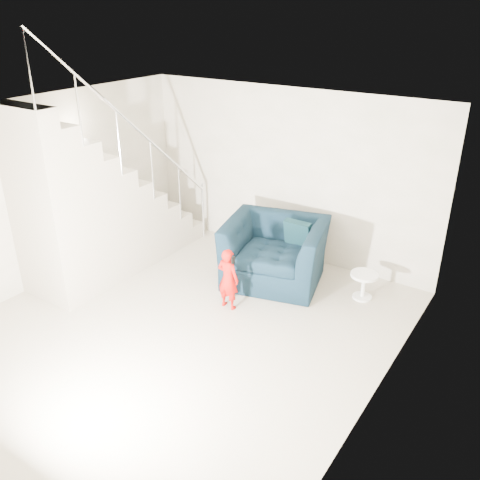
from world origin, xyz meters
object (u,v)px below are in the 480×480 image
Objects in this scene: armchair at (275,252)px; staircase at (95,216)px; toddler at (228,279)px; side_table at (364,282)px.

armchair is 0.40× the size of staircase.
staircase reaches higher than armchair.
staircase is (-2.21, -0.26, 0.51)m from toddler.
staircase is (-2.35, -1.28, 0.48)m from armchair.
toddler is at bearing 6.76° from staircase.
armchair is 3.67× the size of side_table.
side_table is (1.45, 1.25, -0.18)m from toddler.
armchair is 2.72m from staircase.
staircase is at bearing -157.63° from side_table.
side_table is at bearing 22.37° from staircase.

